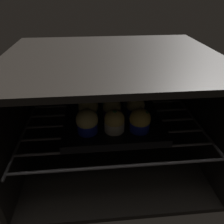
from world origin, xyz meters
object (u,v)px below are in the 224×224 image
object	(u,v)px
muffin_row0_col2	(140,121)
muffin_row2_col1	(111,99)
baking_tray	(112,118)
muffin_row1_col1	(112,109)
muffin_row2_col0	(87,98)
muffin_row1_col0	(88,108)
muffin_row2_col2	(131,97)
muffin_row1_col2	(135,107)
muffin_row0_col0	(87,122)
muffin_row0_col1	(114,121)

from	to	relation	value
muffin_row0_col2	muffin_row2_col1	distance (cm)	16.53
baking_tray	muffin_row0_col2	world-z (taller)	muffin_row0_col2
muffin_row1_col1	muffin_row2_col0	bearing A→B (deg)	136.87
muffin_row1_col0	muffin_row2_col1	world-z (taller)	muffin_row1_col0
muffin_row2_col1	muffin_row2_col2	size ratio (longest dim) A/B	0.96
muffin_row1_col2	muffin_row2_col1	xyz separation A→B (cm)	(-7.13, 7.10, -0.17)
muffin_row0_col0	muffin_row2_col2	bearing A→B (deg)	44.35
muffin_row1_col1	muffin_row1_col0	bearing A→B (deg)	178.48
muffin_row0_col1	muffin_row0_col2	size ratio (longest dim) A/B	0.99
muffin_row0_col0	muffin_row1_col1	distance (cm)	10.64
muffin_row0_col1	muffin_row2_col1	bearing A→B (deg)	88.48
muffin_row0_col1	muffin_row2_col0	bearing A→B (deg)	117.80
muffin_row0_col2	muffin_row1_col1	world-z (taller)	muffin_row0_col2
muffin_row0_col1	muffin_row2_col0	world-z (taller)	muffin_row2_col0
muffin_row2_col0	muffin_row2_col2	bearing A→B (deg)	0.40
baking_tray	muffin_row0_col0	xyz separation A→B (cm)	(-7.71, -7.30, 3.92)
baking_tray	muffin_row0_col0	distance (cm)	11.31
muffin_row2_col2	muffin_row2_col0	bearing A→B (deg)	-179.60
muffin_row1_col1	muffin_row1_col2	xyz separation A→B (cm)	(7.52, 0.04, 0.05)
muffin_row0_col1	muffin_row0_col2	distance (cm)	7.34
muffin_row0_col2	muffin_row1_col2	xyz separation A→B (cm)	(0.20, 7.91, -0.16)
muffin_row1_col2	muffin_row0_col1	bearing A→B (deg)	-135.44
muffin_row0_col0	muffin_row0_col2	world-z (taller)	muffin_row0_col0
muffin_row0_col0	muffin_row0_col2	size ratio (longest dim) A/B	1.06
muffin_row1_col2	muffin_row2_col0	size ratio (longest dim) A/B	0.91
muffin_row1_col0	muffin_row2_col2	world-z (taller)	muffin_row1_col0
baking_tray	muffin_row2_col2	bearing A→B (deg)	45.29
muffin_row2_col1	muffin_row0_col1	bearing A→B (deg)	-91.52
muffin_row0_col1	muffin_row0_col0	bearing A→B (deg)	-179.80
muffin_row2_col1	muffin_row0_col2	bearing A→B (deg)	-65.20
muffin_row0_col0	muffin_row2_col1	distance (cm)	16.61
muffin_row0_col1	muffin_row2_col0	distance (cm)	16.44
muffin_row1_col2	muffin_row0_col2	bearing A→B (deg)	-91.45
muffin_row1_col0	muffin_row2_col2	xyz separation A→B (cm)	(14.63, 7.09, -0.33)
baking_tray	muffin_row2_col0	world-z (taller)	muffin_row2_col0
muffin_row2_col2	baking_tray	bearing A→B (deg)	-134.71
muffin_row0_col1	muffin_row1_col2	distance (cm)	10.55
muffin_row0_col0	muffin_row0_col2	distance (cm)	14.98
baking_tray	muffin_row1_col0	bearing A→B (deg)	177.77
baking_tray	muffin_row0_col1	bearing A→B (deg)	-90.44
baking_tray	muffin_row2_col0	bearing A→B (deg)	136.73
muffin_row0_col1	muffin_row2_col1	distance (cm)	14.50
muffin_row2_col2	muffin_row2_col1	bearing A→B (deg)	-178.79
muffin_row1_col2	muffin_row2_col1	world-z (taller)	same
muffin_row0_col2	muffin_row1_col1	distance (cm)	10.75
muffin_row1_col1	muffin_row2_col1	world-z (taller)	same
muffin_row0_col1	muffin_row1_col2	xyz separation A→B (cm)	(7.52, 7.40, -0.06)
baking_tray	muffin_row2_col2	distance (cm)	11.01
muffin_row0_col1	muffin_row1_col0	xyz separation A→B (cm)	(-7.27, 7.56, 0.39)
muffin_row0_col0	muffin_row1_col0	distance (cm)	7.59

